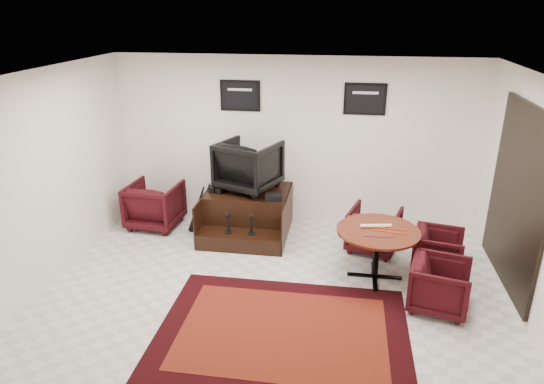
{
  "coord_description": "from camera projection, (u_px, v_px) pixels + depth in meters",
  "views": [
    {
      "loc": [
        0.81,
        -5.25,
        3.53
      ],
      "look_at": [
        -0.13,
        0.9,
        1.12
      ],
      "focal_mm": 32.0,
      "sensor_mm": 36.0,
      "label": 1
    }
  ],
  "objects": [
    {
      "name": "table_chair_window",
      "position": [
        438.0,
        249.0,
        6.78
      ],
      "size": [
        0.73,
        0.76,
        0.67
      ],
      "primitive_type": "imported",
      "rotation": [
        0.0,
        0.0,
        1.36
      ],
      "color": "black",
      "rests_on": "ground"
    },
    {
      "name": "shine_podium",
      "position": [
        248.0,
        213.0,
        7.97
      ],
      "size": [
        1.36,
        1.4,
        0.7
      ],
      "color": "black",
      "rests_on": "ground"
    },
    {
      "name": "umbrella_black",
      "position": [
        197.0,
        208.0,
        7.91
      ],
      "size": [
        0.31,
        0.12,
        0.84
      ],
      "primitive_type": null,
      "color": "black",
      "rests_on": "ground"
    },
    {
      "name": "meeting_table",
      "position": [
        378.0,
        236.0,
        6.49
      ],
      "size": [
        1.11,
        1.11,
        0.73
      ],
      "color": "#3F1009",
      "rests_on": "ground"
    },
    {
      "name": "armchair_side",
      "position": [
        155.0,
        203.0,
        8.15
      ],
      "size": [
        0.87,
        0.83,
        0.84
      ],
      "primitive_type": "imported",
      "rotation": [
        0.0,
        0.0,
        3.06
      ],
      "color": "black",
      "rests_on": "ground"
    },
    {
      "name": "room_shell",
      "position": [
        308.0,
        165.0,
        5.64
      ],
      "size": [
        6.02,
        5.02,
        2.81
      ],
      "color": "white",
      "rests_on": "ground"
    },
    {
      "name": "paper_roll",
      "position": [
        376.0,
        226.0,
        6.52
      ],
      "size": [
        0.42,
        0.12,
        0.05
      ],
      "primitive_type": "cylinder",
      "rotation": [
        0.0,
        1.57,
        0.17
      ],
      "color": "silver",
      "rests_on": "meeting_table"
    },
    {
      "name": "shine_chair",
      "position": [
        249.0,
        163.0,
        7.8
      ],
      "size": [
        1.11,
        1.08,
        0.9
      ],
      "primitive_type": "imported",
      "rotation": [
        0.0,
        0.0,
        2.77
      ],
      "color": "black",
      "rests_on": "shine_podium"
    },
    {
      "name": "shoes_pair",
      "position": [
        219.0,
        188.0,
        7.86
      ],
      "size": [
        0.28,
        0.31,
        0.1
      ],
      "color": "black",
      "rests_on": "shine_podium"
    },
    {
      "name": "table_clutter",
      "position": [
        387.0,
        232.0,
        6.4
      ],
      "size": [
        0.57,
        0.3,
        0.01
      ],
      "color": "#DA3F0C",
      "rests_on": "meeting_table"
    },
    {
      "name": "table_chair_corner",
      "position": [
        440.0,
        283.0,
        5.92
      ],
      "size": [
        0.78,
        0.81,
        0.7
      ],
      "primitive_type": "imported",
      "rotation": [
        0.0,
        0.0,
        1.34
      ],
      "color": "black",
      "rests_on": "ground"
    },
    {
      "name": "table_chair_back",
      "position": [
        374.0,
        227.0,
        7.36
      ],
      "size": [
        0.88,
        0.85,
        0.74
      ],
      "primitive_type": "imported",
      "rotation": [
        0.0,
        0.0,
        2.85
      ],
      "color": "black",
      "rests_on": "ground"
    },
    {
      "name": "umbrella_hooked",
      "position": [
        204.0,
        204.0,
        8.08
      ],
      "size": [
        0.31,
        0.12,
        0.83
      ],
      "primitive_type": null,
      "color": "black",
      "rests_on": "ground"
    },
    {
      "name": "polish_kit",
      "position": [
        274.0,
        197.0,
        7.5
      ],
      "size": [
        0.28,
        0.22,
        0.09
      ],
      "primitive_type": "cube",
      "rotation": [
        0.0,
        0.0,
        0.16
      ],
      "color": "black",
      "rests_on": "shine_podium"
    },
    {
      "name": "area_rug",
      "position": [
        283.0,
        332.0,
        5.58
      ],
      "size": [
        2.88,
        2.16,
        0.01
      ],
      "color": "black",
      "rests_on": "ground"
    },
    {
      "name": "ground",
      "position": [
        272.0,
        298.0,
        6.23
      ],
      "size": [
        6.0,
        6.0,
        0.0
      ],
      "primitive_type": "plane",
      "color": "silver",
      "rests_on": "ground"
    }
  ]
}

